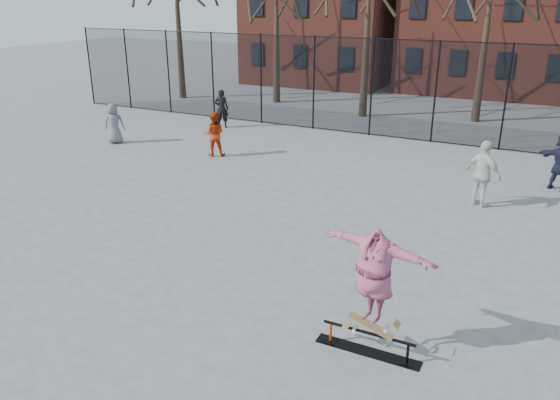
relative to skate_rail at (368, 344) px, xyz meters
The scene contains 9 objects.
ground 3.57m from the skate_rail, 156.37° to the left, with size 100.00×100.00×0.00m, color #5E5E63.
skate_rail is the anchor object (origin of this frame).
skateboard 0.30m from the skate_rail, ahead, with size 0.86×0.20×0.10m, color brown, non-canonical shape.
skater 1.16m from the skate_rail, ahead, with size 1.99×0.54×1.62m, color #443990.
bystander_grey 15.92m from the skate_rail, 147.28° to the left, with size 0.79×0.51×1.61m, color slate.
bystander_black 16.94m from the skate_rail, 130.62° to the left, with size 0.62×0.41×1.70m, color black.
bystander_red 12.52m from the skate_rail, 134.89° to the left, with size 0.79×0.62×1.64m, color #B73410.
bystander_white 7.97m from the skate_rail, 84.89° to the left, with size 1.11×0.46×1.90m, color silver.
fence 14.92m from the skate_rail, 102.82° to the left, with size 34.03×0.07×4.00m.
Camera 1 is at (5.40, -8.96, 5.66)m, focal length 35.00 mm.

